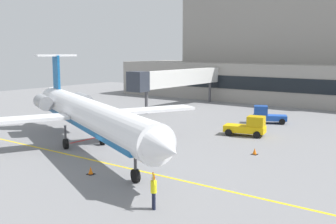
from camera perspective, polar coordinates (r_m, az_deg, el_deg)
name	(u,v)px	position (r m, az deg, el deg)	size (l,w,h in m)	color
ground	(114,170)	(30.96, -7.43, -7.85)	(120.00, 120.00, 0.11)	slate
terminal_building	(295,54)	(74.22, 17.06, 7.63)	(66.38, 15.35, 20.25)	gray
jet_bridge_west	(176,78)	(61.82, 1.14, 4.63)	(2.40, 20.78, 5.83)	silver
regional_jet	(86,114)	(36.94, -11.17, -0.23)	(29.90, 21.79, 8.15)	white
baggage_tug	(267,115)	(50.74, 13.38, -0.44)	(4.17, 3.20, 2.07)	#1E4CB2
belt_loader	(248,127)	(42.83, 10.97, -1.99)	(4.37, 2.71, 2.06)	#E5B20C
marshaller	(154,191)	(23.01, -1.98, -10.75)	(0.67, 0.63, 2.03)	#191E33
safety_cone_alpha	(255,152)	(35.47, 11.80, -5.35)	(0.47, 0.47, 0.55)	orange
safety_cone_bravo	(148,146)	(36.84, -2.70, -4.66)	(0.47, 0.47, 0.55)	orange
safety_cone_charlie	(91,171)	(29.85, -10.57, -7.95)	(0.47, 0.47, 0.55)	orange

